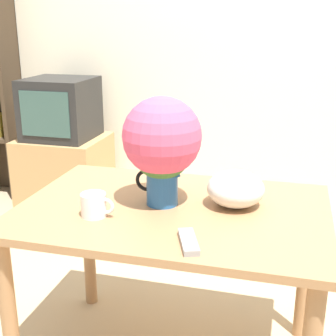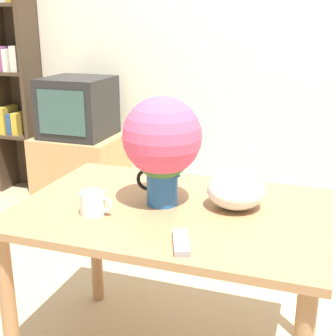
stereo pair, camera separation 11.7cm
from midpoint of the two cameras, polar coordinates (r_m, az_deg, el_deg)
The scene contains 9 objects.
wall_back at distance 3.45m, azimuth 12.44°, elevation 15.25°, with size 8.00×0.05×2.60m.
table at distance 1.85m, azimuth 2.31°, elevation -7.96°, with size 1.18×0.82×0.73m.
flower_vase at distance 1.76m, azimuth 1.19°, elevation 3.03°, with size 0.30×0.30×0.42m.
coffee_mug at distance 1.74m, azimuth -7.20°, elevation -4.29°, with size 0.13×0.09×0.09m.
white_bowl at distance 1.80m, azimuth 10.13°, elevation -2.73°, with size 0.22×0.22×0.14m.
remote_control at distance 1.51m, azimuth 3.86°, elevation -9.04°, with size 0.10×0.17×0.02m.
tv_stand at distance 3.62m, azimuth -9.55°, elevation -0.69°, with size 0.60×0.53×0.59m.
tv_set at distance 3.49m, azimuth -9.99°, elevation 7.31°, with size 0.47×0.46×0.43m.
bookshelf at distance 4.08m, azimuth -17.37°, elevation 10.47°, with size 0.36×0.27×1.77m.
Camera 2 is at (0.48, -1.68, 1.42)m, focal length 50.00 mm.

